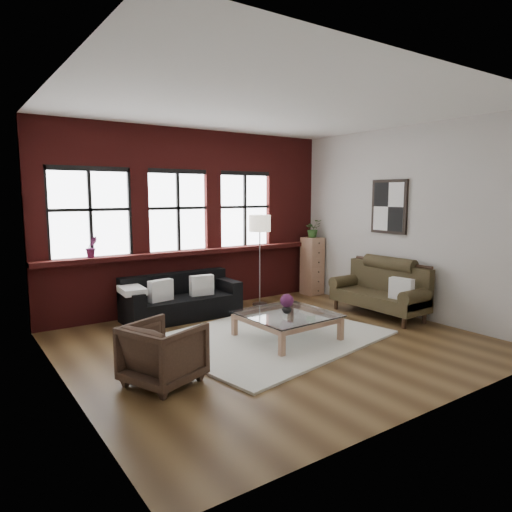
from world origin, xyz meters
TOP-DOWN VIEW (x-y plane):
  - floor at (0.00, 0.00)m, footprint 5.50×5.50m
  - ceiling at (0.00, 0.00)m, footprint 5.50×5.50m
  - wall_back at (0.00, 2.50)m, footprint 5.50×0.00m
  - wall_front at (0.00, -2.50)m, footprint 5.50×0.00m
  - wall_left at (-2.75, 0.00)m, footprint 0.00×5.00m
  - wall_right at (2.75, 0.00)m, footprint 0.00×5.00m
  - brick_backwall at (0.00, 2.44)m, footprint 5.50×0.12m
  - sill_ledge at (0.00, 2.35)m, footprint 5.50×0.30m
  - window_left at (-1.80, 2.45)m, footprint 1.38×0.10m
  - window_mid at (-0.30, 2.45)m, footprint 1.38×0.10m
  - window_right at (1.10, 2.45)m, footprint 1.38×0.10m
  - wall_poster at (2.72, 0.30)m, footprint 0.05×0.74m
  - shag_rug at (0.07, 0.19)m, footprint 3.43×2.90m
  - dark_sofa at (-0.51, 1.90)m, footprint 1.94×0.78m
  - pillow_a at (-0.93, 1.80)m, footprint 0.42×0.21m
  - pillow_b at (-0.19, 1.80)m, footprint 0.41×0.19m
  - vintage_settee at (2.30, 0.12)m, footprint 0.77×1.72m
  - pillow_settee at (2.22, -0.41)m, footprint 0.20×0.40m
  - armchair at (-1.85, -0.43)m, footprint 0.97×0.96m
  - coffee_table at (0.21, -0.01)m, footprint 1.23×1.23m
  - vase at (0.21, -0.01)m, footprint 0.15×0.15m
  - flowers at (0.21, -0.01)m, footprint 0.19×0.19m
  - drawer_chest at (2.53, 2.06)m, footprint 0.36×0.36m
  - potted_plant_top at (2.53, 2.06)m, footprint 0.36×0.32m
  - floor_lamp at (1.09, 1.90)m, footprint 0.40×0.40m
  - sill_plant at (-1.83, 2.32)m, footprint 0.20×0.16m

SIDE VIEW (x-z plane):
  - floor at x=0.00m, z-range 0.00..0.00m
  - shag_rug at x=0.07m, z-range 0.00..0.03m
  - coffee_table at x=0.21m, z-range -0.01..0.39m
  - armchair at x=-1.85m, z-range 0.00..0.68m
  - dark_sofa at x=-0.51m, z-range 0.00..0.70m
  - vase at x=0.21m, z-range 0.39..0.53m
  - vintage_settee at x=2.30m, z-range 0.00..0.92m
  - pillow_a at x=-0.93m, z-range 0.37..0.71m
  - pillow_b at x=-0.19m, z-range 0.37..0.71m
  - flowers at x=0.21m, z-range 0.47..0.66m
  - pillow_settee at x=2.22m, z-range 0.40..0.74m
  - drawer_chest at x=2.53m, z-range 0.00..1.18m
  - floor_lamp at x=1.09m, z-range 0.00..1.84m
  - sill_ledge at x=0.00m, z-range 1.00..1.08m
  - sill_plant at x=-1.83m, z-range 1.08..1.42m
  - potted_plant_top at x=2.53m, z-range 1.18..1.55m
  - wall_back at x=0.00m, z-range -1.15..4.35m
  - wall_front at x=0.00m, z-range -1.15..4.35m
  - wall_left at x=-2.75m, z-range -0.90..4.10m
  - wall_right at x=2.75m, z-range -0.90..4.10m
  - brick_backwall at x=0.00m, z-range 0.00..3.20m
  - window_left at x=-1.80m, z-range 1.00..2.50m
  - window_mid at x=-0.30m, z-range 1.00..2.50m
  - window_right at x=1.10m, z-range 1.00..2.50m
  - wall_poster at x=2.72m, z-range 1.38..2.32m
  - ceiling at x=0.00m, z-range 3.20..3.20m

